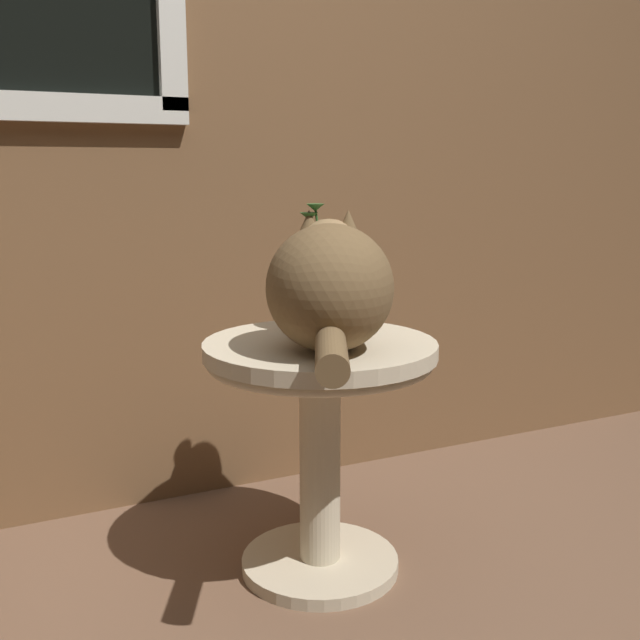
# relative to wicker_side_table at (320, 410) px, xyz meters

# --- Properties ---
(back_wall) EXTENTS (4.00, 0.07, 2.60)m
(back_wall) POSITION_rel_wicker_side_table_xyz_m (-0.28, 0.57, 0.91)
(back_wall) COLOR brown
(back_wall) RESTS_ON ground_plane
(wicker_side_table) EXTENTS (0.54, 0.54, 0.56)m
(wicker_side_table) POSITION_rel_wicker_side_table_xyz_m (0.00, 0.00, 0.00)
(wicker_side_table) COLOR beige
(wicker_side_table) RESTS_ON ground_plane
(cat) EXTENTS (0.39, 0.63, 0.29)m
(cat) POSITION_rel_wicker_side_table_xyz_m (-0.01, -0.06, 0.30)
(cat) COLOR brown
(cat) RESTS_ON wicker_side_table
(pewter_vase_with_ivy) EXTENTS (0.13, 0.13, 0.30)m
(pewter_vase_with_ivy) POSITION_rel_wicker_side_table_xyz_m (0.06, 0.13, 0.26)
(pewter_vase_with_ivy) COLOR gray
(pewter_vase_with_ivy) RESTS_ON wicker_side_table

